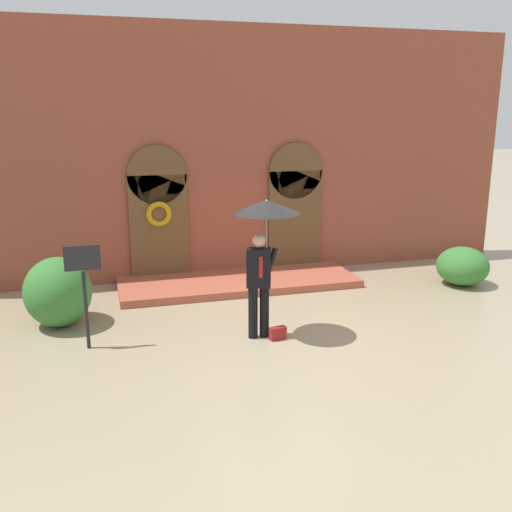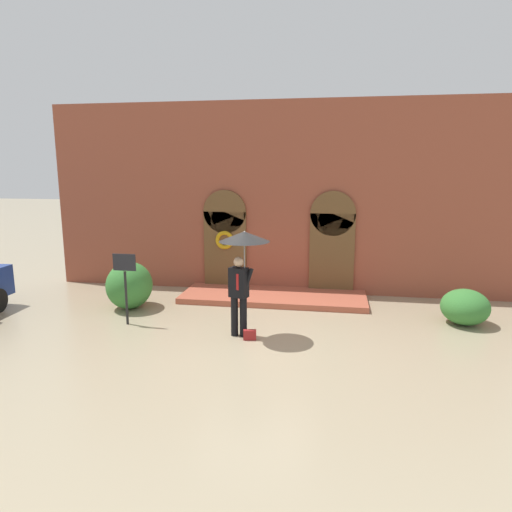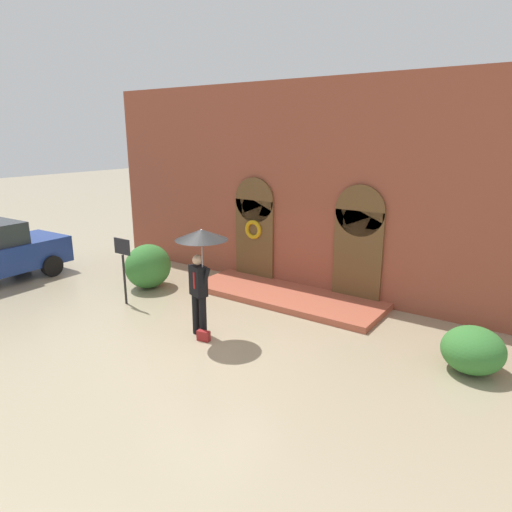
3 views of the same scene
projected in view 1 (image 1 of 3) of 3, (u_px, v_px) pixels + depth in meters
ground_plane at (282, 337)px, 9.77m from camera, size 80.00×80.00×0.00m
building_facade at (226, 159)px, 12.97m from camera, size 14.00×2.30×5.60m
person_with_umbrella at (265, 227)px, 9.32m from camera, size 1.10×1.10×2.36m
handbag at (278, 333)px, 9.63m from camera, size 0.30×0.17×0.22m
sign_post at (84, 280)px, 9.02m from camera, size 0.56×0.06×1.72m
shrub_left at (58, 292)px, 10.17m from camera, size 1.19×1.34×1.25m
shrub_right at (463, 266)px, 12.59m from camera, size 1.12×1.15×0.85m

